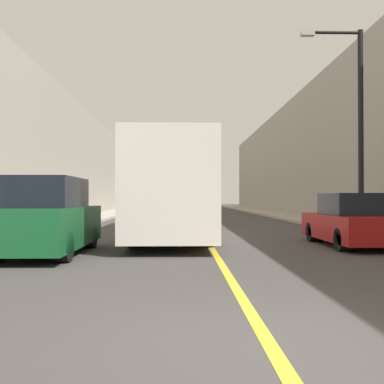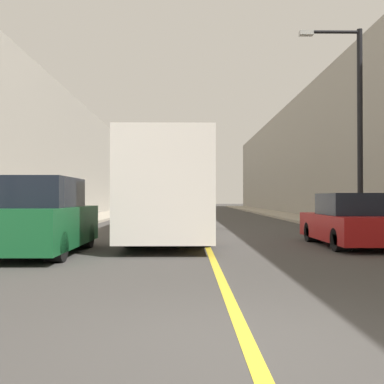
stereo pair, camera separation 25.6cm
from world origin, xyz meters
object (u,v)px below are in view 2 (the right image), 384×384
(parked_suv_left, at_px, (42,219))
(car_right_near, at_px, (351,222))
(bus, at_px, (172,190))
(street_lamp_right, at_px, (355,117))

(parked_suv_left, bearing_deg, car_right_near, 12.15)
(bus, relative_size, street_lamp_right, 1.68)
(car_right_near, xyz_separation_m, street_lamp_right, (1.40, 3.42, 3.70))
(bus, xyz_separation_m, street_lamp_right, (6.76, -0.41, 2.68))
(parked_suv_left, xyz_separation_m, car_right_near, (8.40, 1.81, -0.19))
(bus, xyz_separation_m, parked_suv_left, (-3.04, -5.64, -0.82))
(parked_suv_left, relative_size, street_lamp_right, 0.60)
(bus, bearing_deg, car_right_near, -35.58)
(bus, height_order, street_lamp_right, street_lamp_right)
(bus, height_order, car_right_near, bus)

